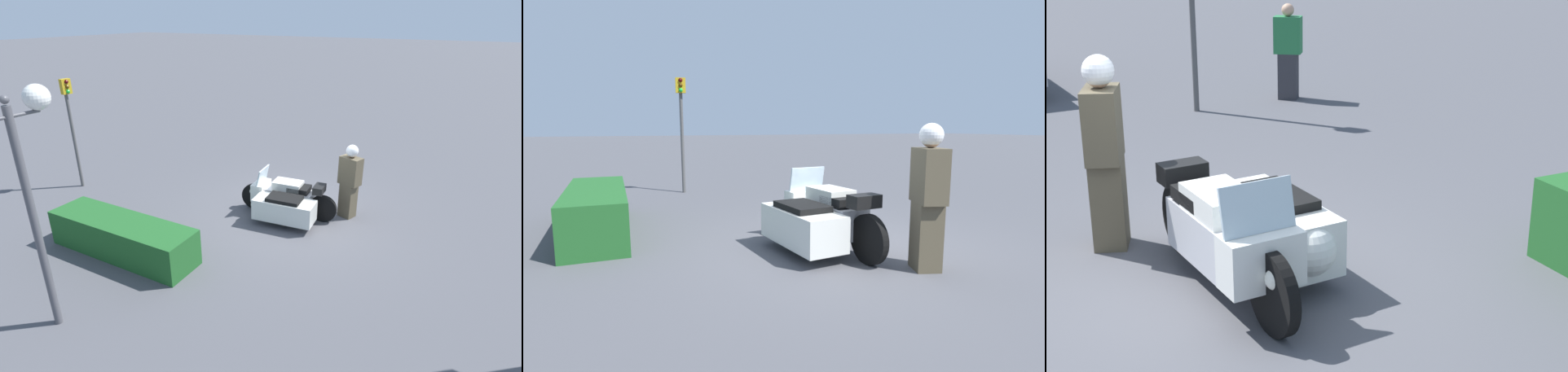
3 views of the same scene
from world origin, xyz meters
TOP-DOWN VIEW (x-y plane):
  - ground_plane at (0.00, 0.00)m, footprint 160.00×160.00m
  - police_motorcycle at (0.22, 0.34)m, footprint 2.51×1.22m
  - officer_rider at (-1.15, -0.59)m, footprint 0.58×0.46m
  - hedge_bush_curbside at (2.50, 3.35)m, footprint 3.38×0.94m
  - twin_lamp_post at (1.87, 5.44)m, footprint 0.37×1.27m
  - traffic_light_near at (6.31, 1.27)m, footprint 0.23×0.27m

SIDE VIEW (x-z plane):
  - ground_plane at x=0.00m, z-range 0.00..0.00m
  - hedge_bush_curbside at x=2.50m, z-range 0.00..0.78m
  - police_motorcycle at x=0.22m, z-range -0.11..1.06m
  - officer_rider at x=-1.15m, z-range 0.05..1.93m
  - traffic_light_near at x=6.31m, z-range 0.51..3.63m
  - twin_lamp_post at x=1.87m, z-range 1.13..4.97m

